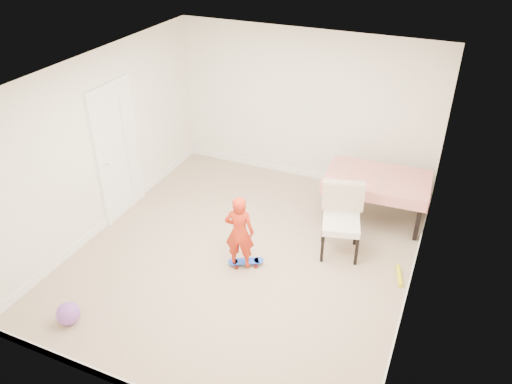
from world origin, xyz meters
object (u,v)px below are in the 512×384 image
at_px(child, 239,234).
at_px(skateboard, 246,263).
at_px(balloon, 68,313).
at_px(dining_chair, 341,222).
at_px(dining_table, 375,197).

bearing_deg(child, skateboard, -149.68).
bearing_deg(balloon, dining_chair, 45.05).
xyz_separation_m(dining_table, dining_chair, (-0.25, -1.10, 0.16)).
bearing_deg(skateboard, child, -164.89).
relative_size(skateboard, balloon, 1.74).
bearing_deg(dining_chair, skateboard, -159.55).
height_order(dining_table, dining_chair, dining_chair).
height_order(dining_chair, balloon, dining_chair).
bearing_deg(skateboard, dining_table, 26.23).
relative_size(dining_chair, child, 0.96).
distance_m(skateboard, child, 0.51).
bearing_deg(child, balloon, 37.64).
distance_m(dining_table, skateboard, 2.33).
bearing_deg(skateboard, dining_chair, 7.26).
xyz_separation_m(dining_chair, child, (-1.15, -0.83, 0.02)).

